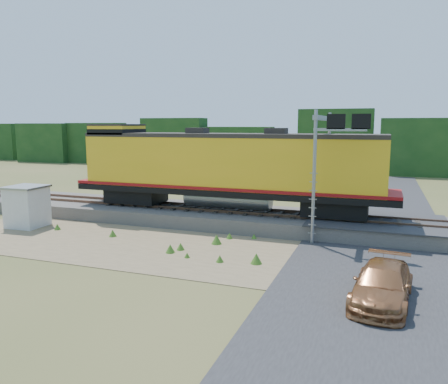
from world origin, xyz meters
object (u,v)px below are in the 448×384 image
at_px(locomotive, 223,167).
at_px(shed, 27,206).
at_px(car, 382,284).
at_px(signal_gantry, 328,142).

height_order(locomotive, shed, locomotive).
bearing_deg(car, signal_gantry, 115.06).
xyz_separation_m(locomotive, signal_gantry, (6.02, -0.65, 1.56)).
xyz_separation_m(locomotive, car, (8.97, -9.18, -2.76)).
height_order(signal_gantry, car, signal_gantry).
distance_m(locomotive, car, 13.13).
xyz_separation_m(locomotive, shed, (-10.28, -4.67, -2.18)).
bearing_deg(car, shed, 172.82).
height_order(shed, car, shed).
bearing_deg(shed, car, -15.74).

